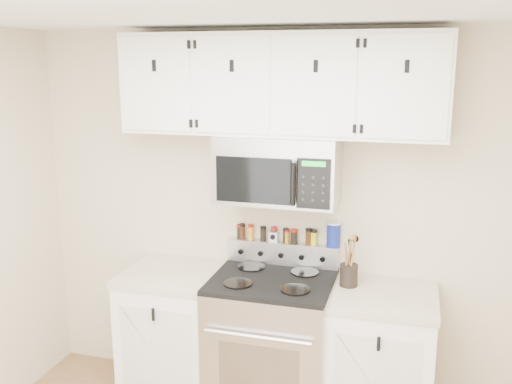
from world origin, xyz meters
TOP-DOWN VIEW (x-y plane):
  - back_wall at (0.00, 1.75)m, footprint 3.50×0.01m
  - range at (0.00, 1.43)m, footprint 0.76×0.65m
  - base_cabinet_left at (-0.69, 1.45)m, footprint 0.64×0.62m
  - base_cabinet_right at (0.69, 1.45)m, footprint 0.64×0.62m
  - microwave at (0.00, 1.55)m, footprint 0.76×0.44m
  - upper_cabinets at (-0.00, 1.58)m, footprint 2.00×0.35m
  - utensil_crock at (0.47, 1.51)m, footprint 0.11×0.11m
  - kitchen_timer at (-0.06, 1.71)m, footprint 0.06×0.05m
  - salt_canister at (0.34, 1.71)m, footprint 0.09×0.09m
  - spice_jar_0 at (-0.30, 1.71)m, footprint 0.04×0.04m
  - spice_jar_1 at (-0.29, 1.71)m, footprint 0.04×0.04m
  - spice_jar_2 at (-0.22, 1.71)m, footprint 0.04×0.04m
  - spice_jar_3 at (-0.14, 1.71)m, footprint 0.04×0.04m
  - spice_jar_4 at (-0.06, 1.71)m, footprint 0.04×0.04m
  - spice_jar_5 at (0.02, 1.71)m, footprint 0.04×0.04m
  - spice_jar_6 at (0.02, 1.71)m, footprint 0.04×0.04m
  - spice_jar_7 at (0.08, 1.71)m, footprint 0.05×0.05m
  - spice_jar_8 at (0.17, 1.71)m, footprint 0.04×0.04m
  - spice_jar_9 at (0.21, 1.71)m, footprint 0.04×0.04m

SIDE VIEW (x-z plane):
  - base_cabinet_left at x=-0.69m, z-range 0.00..0.92m
  - base_cabinet_right at x=0.69m, z-range 0.00..0.92m
  - range at x=0.00m, z-range -0.06..1.04m
  - utensil_crock at x=0.47m, z-range 0.84..1.16m
  - kitchen_timer at x=-0.06m, z-range 1.10..1.17m
  - spice_jar_6 at x=0.02m, z-range 1.10..1.19m
  - spice_jar_7 at x=0.08m, z-range 1.10..1.20m
  - spice_jar_5 at x=0.02m, z-range 1.10..1.20m
  - spice_jar_3 at x=-0.14m, z-range 1.10..1.20m
  - spice_jar_0 at x=-0.30m, z-range 1.10..1.20m
  - spice_jar_4 at x=-0.06m, z-range 1.10..1.20m
  - spice_jar_9 at x=0.21m, z-range 1.10..1.20m
  - spice_jar_2 at x=-0.22m, z-range 1.10..1.21m
  - spice_jar_1 at x=-0.29m, z-range 1.10..1.21m
  - spice_jar_8 at x=0.17m, z-range 1.10..1.21m
  - salt_canister at x=0.34m, z-range 1.10..1.27m
  - back_wall at x=0.00m, z-range 0.00..2.50m
  - microwave at x=0.00m, z-range 1.42..1.84m
  - upper_cabinets at x=0.00m, z-range 1.84..2.46m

